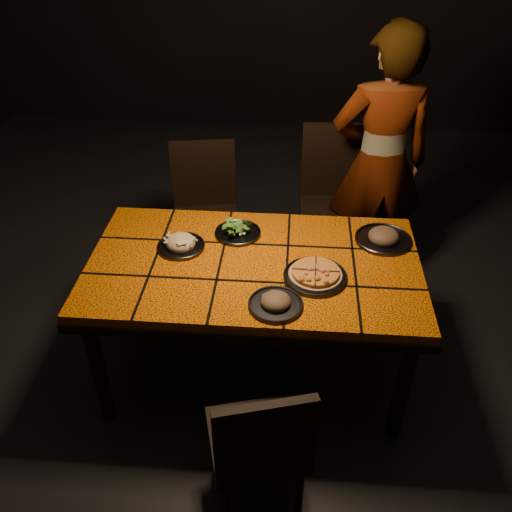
# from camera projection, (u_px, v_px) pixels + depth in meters

# --- Properties ---
(room_shell) EXTENTS (6.04, 7.04, 3.08)m
(room_shell) POSITION_uv_depth(u_px,v_px,m) (253.00, 112.00, 2.16)
(room_shell) COLOR black
(room_shell) RESTS_ON ground
(dining_table) EXTENTS (1.62, 0.92, 0.75)m
(dining_table) POSITION_uv_depth(u_px,v_px,m) (254.00, 275.00, 2.65)
(dining_table) COLOR orange
(dining_table) RESTS_ON ground
(chair_near) EXTENTS (0.46, 0.46, 0.83)m
(chair_near) POSITION_uv_depth(u_px,v_px,m) (260.00, 445.00, 2.11)
(chair_near) COLOR black
(chair_near) RESTS_ON ground
(chair_far_left) EXTENTS (0.47, 0.47, 0.91)m
(chair_far_left) POSITION_uv_depth(u_px,v_px,m) (205.00, 203.00, 3.50)
(chair_far_left) COLOR black
(chair_far_left) RESTS_ON ground
(chair_far_right) EXTENTS (0.47, 0.47, 1.00)m
(chair_far_right) POSITION_uv_depth(u_px,v_px,m) (336.00, 193.00, 3.50)
(chair_far_right) COLOR black
(chair_far_right) RESTS_ON ground
(diner) EXTENTS (0.65, 0.46, 1.67)m
(diner) POSITION_uv_depth(u_px,v_px,m) (380.00, 164.00, 3.27)
(diner) COLOR brown
(diner) RESTS_ON ground
(plate_pizza) EXTENTS (0.30, 0.30, 0.04)m
(plate_pizza) POSITION_uv_depth(u_px,v_px,m) (315.00, 275.00, 2.50)
(plate_pizza) COLOR #3A3A3F
(plate_pizza) RESTS_ON dining_table
(plate_pasta) EXTENTS (0.24, 0.24, 0.08)m
(plate_pasta) POSITION_uv_depth(u_px,v_px,m) (181.00, 244.00, 2.69)
(plate_pasta) COLOR #3A3A3F
(plate_pasta) RESTS_ON dining_table
(plate_salad) EXTENTS (0.24, 0.24, 0.07)m
(plate_salad) POSITION_uv_depth(u_px,v_px,m) (238.00, 230.00, 2.79)
(plate_salad) COLOR #3A3A3F
(plate_salad) RESTS_ON dining_table
(plate_mushroom_a) EXTENTS (0.24, 0.24, 0.08)m
(plate_mushroom_a) POSITION_uv_depth(u_px,v_px,m) (276.00, 302.00, 2.34)
(plate_mushroom_a) COLOR #3A3A3F
(plate_mushroom_a) RESTS_ON dining_table
(plate_mushroom_b) EXTENTS (0.29, 0.29, 0.09)m
(plate_mushroom_b) POSITION_uv_depth(u_px,v_px,m) (384.00, 237.00, 2.74)
(plate_mushroom_b) COLOR #3A3A3F
(plate_mushroom_b) RESTS_ON dining_table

